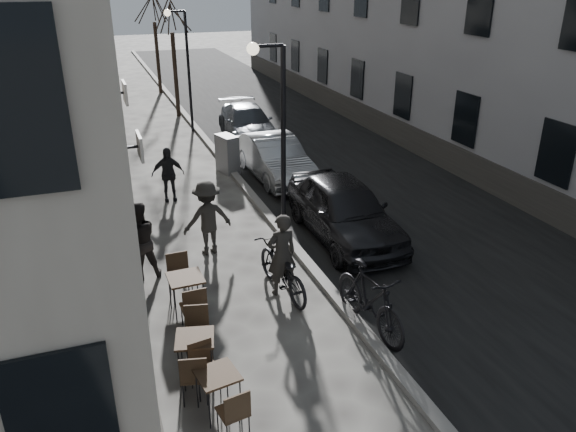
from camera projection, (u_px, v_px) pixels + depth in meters
ground at (405, 400)px, 9.29m from camera, size 120.00×120.00×0.00m
road at (290, 135)px, 24.26m from camera, size 7.30×60.00×0.00m
kerb at (207, 141)px, 23.10m from camera, size 0.25×60.00×0.12m
streetlamp_near at (276, 127)px, 13.13m from camera, size 0.90×0.28×5.09m
streetlamp_far at (184, 58)px, 23.46m from camera, size 0.90×0.28×5.09m
tree_near at (171, 15)px, 25.46m from camera, size 2.40×2.40×5.70m
tree_far at (153, 7)px, 30.62m from camera, size 2.40×2.40×5.70m
bistro_set_a at (218, 389)px, 8.86m from camera, size 0.72×1.58×0.90m
bistro_set_b at (196, 352)px, 9.66m from camera, size 0.80×1.66×0.95m
bistro_set_c at (186, 291)px, 11.45m from camera, size 0.71×1.71×1.01m
utility_cabinet at (227, 154)px, 19.51m from camera, size 0.71×0.98×1.32m
bicycle at (282, 269)px, 12.16m from camera, size 1.01×2.26×1.15m
cyclist_rider at (282, 255)px, 12.02m from camera, size 0.73×0.53×1.88m
pedestrian_near at (139, 241)px, 12.64m from camera, size 1.00×0.84×1.85m
pedestrian_mid at (208, 218)px, 13.78m from camera, size 1.30×0.85×1.89m
pedestrian_far at (168, 174)px, 17.03m from camera, size 1.01×0.47×1.68m
car_near at (344, 210)px, 14.64m from camera, size 1.95×4.70×1.59m
car_mid at (275, 158)px, 18.92m from camera, size 1.64×4.39×1.43m
car_far at (248, 123)px, 23.40m from camera, size 2.19×4.79×1.36m
moped at (370, 300)px, 10.85m from camera, size 0.89×2.33×1.36m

